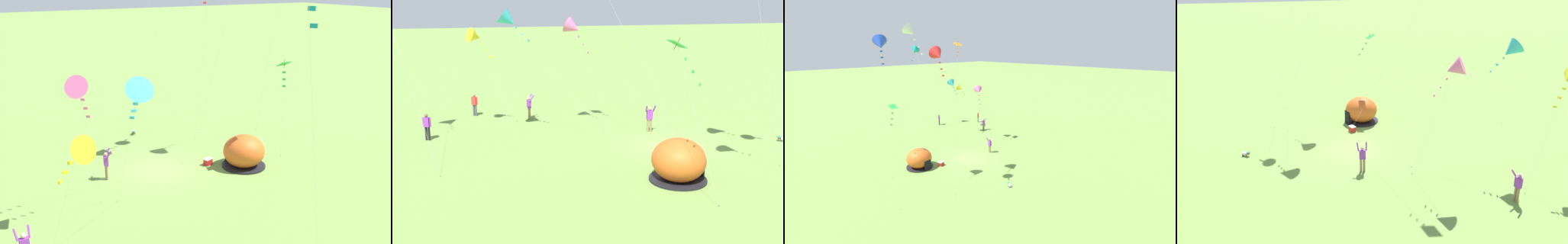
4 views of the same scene
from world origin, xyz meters
The scene contains 17 objects.
ground_plane centered at (0.00, 0.00, 0.00)m, with size 300.00×300.00×0.00m, color olive.
popup_tent centered at (-5.04, 2.18, 1.00)m, with size 2.81×2.81×2.10m.
cooler_box centered at (-3.16, 0.86, 0.22)m, with size 0.62×0.51×0.44m.
toddler_crawling centered at (-1.32, -7.20, 0.18)m, with size 0.39×0.55×0.32m.
person_center_field centered at (5.92, 13.75, 0.96)m, with size 0.41×0.51×1.72m.
person_with_toddler centered at (11.63, 10.36, 0.96)m, with size 0.45×0.44×1.72m.
person_arms_raised centered at (3.28, -0.30, 1.00)m, with size 0.53×0.67×1.89m.
person_far_back centered at (9.21, 6.63, 1.00)m, with size 0.68×0.49×1.89m.
kite_red centered at (-4.44, -1.14, 11.79)m, with size 1.44×3.65×12.57m.
kite_pink centered at (5.78, 4.23, 6.84)m, with size 1.98×2.60×7.53m.
kite_yellow centered at (7.70, 10.35, 6.26)m, with size 1.70×3.40×6.85m.
kite_green centered at (-6.92, 3.41, 6.36)m, with size 1.86×1.88×7.01m.
kite_teal centered at (3.61, 16.08, 11.90)m, with size 5.48×3.89×12.69m.
kite_blue centered at (-8.64, 0.91, 12.71)m, with size 2.57×5.31×13.48m.
kite_cyan centered at (4.77, 8.60, 7.39)m, with size 1.64×6.61×8.12m.
kite_orange centered at (2.88, 4.88, 12.36)m, with size 5.33×5.63×13.21m.
kite_white centered at (-7.30, -1.70, 13.64)m, with size 2.20×3.97×14.28m.
Camera 3 is at (-18.42, -20.72, 12.50)m, focal length 24.00 mm.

